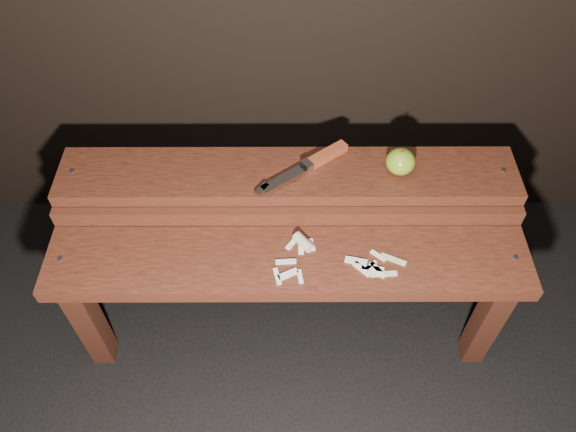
{
  "coord_description": "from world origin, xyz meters",
  "views": [
    {
      "loc": [
        -0.0,
        -0.84,
        1.55
      ],
      "look_at": [
        0.0,
        0.06,
        0.45
      ],
      "focal_mm": 35.0,
      "sensor_mm": 36.0,
      "label": 1
    }
  ],
  "objects_px": {
    "bench_rear_tier": "(288,194)",
    "apple": "(400,162)",
    "knife": "(316,161)",
    "bench_front_tier": "(288,277)"
  },
  "relations": [
    {
      "from": "apple",
      "to": "knife",
      "type": "distance_m",
      "value": 0.22
    },
    {
      "from": "bench_front_tier",
      "to": "apple",
      "type": "distance_m",
      "value": 0.41
    },
    {
      "from": "bench_front_tier",
      "to": "apple",
      "type": "bearing_deg",
      "value": 38.81
    },
    {
      "from": "apple",
      "to": "knife",
      "type": "bearing_deg",
      "value": 173.04
    },
    {
      "from": "knife",
      "to": "bench_front_tier",
      "type": "bearing_deg",
      "value": -106.23
    },
    {
      "from": "bench_rear_tier",
      "to": "apple",
      "type": "bearing_deg",
      "value": 0.86
    },
    {
      "from": "apple",
      "to": "knife",
      "type": "height_order",
      "value": "apple"
    },
    {
      "from": "bench_rear_tier",
      "to": "apple",
      "type": "height_order",
      "value": "apple"
    },
    {
      "from": "apple",
      "to": "knife",
      "type": "xyz_separation_m",
      "value": [
        -0.21,
        0.03,
        -0.02
      ]
    },
    {
      "from": "bench_rear_tier",
      "to": "apple",
      "type": "distance_m",
      "value": 0.31
    }
  ]
}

